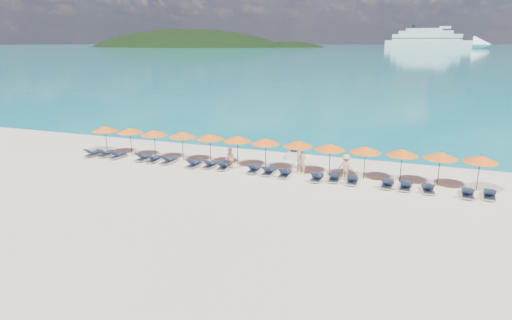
% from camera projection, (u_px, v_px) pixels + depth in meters
% --- Properties ---
extents(ground, '(1400.00, 1400.00, 0.00)m').
position_uv_depth(ground, '(239.00, 191.00, 25.98)').
color(ground, beige).
extents(sea, '(1600.00, 1300.00, 0.01)m').
position_uv_depth(sea, '(409.00, 47.00, 623.71)').
color(sea, '#1FA9B2').
rests_on(sea, ground).
extents(headland_main, '(374.00, 242.00, 126.50)m').
position_uv_depth(headland_main, '(188.00, 74.00, 623.44)').
color(headland_main, black).
rests_on(headland_main, ground).
extents(headland_small, '(162.00, 126.00, 85.50)m').
position_uv_depth(headland_small, '(291.00, 73.00, 591.67)').
color(headland_small, black).
rests_on(headland_small, ground).
extents(cruise_ship, '(120.93, 36.61, 33.25)m').
position_uv_depth(cruise_ship, '(437.00, 41.00, 518.71)').
color(cruise_ship, white).
rests_on(cruise_ship, ground).
extents(jetski, '(0.87, 2.24, 0.79)m').
position_uv_depth(jetski, '(295.00, 153.00, 33.61)').
color(jetski, silver).
rests_on(jetski, ground).
extents(beachgoer_a, '(0.63, 0.44, 1.67)m').
position_uv_depth(beachgoer_a, '(302.00, 162.00, 29.12)').
color(beachgoer_a, tan).
rests_on(beachgoer_a, ground).
extents(beachgoer_b, '(0.87, 0.78, 1.55)m').
position_uv_depth(beachgoer_b, '(230.00, 158.00, 30.36)').
color(beachgoer_b, tan).
rests_on(beachgoer_b, ground).
extents(beachgoer_c, '(1.22, 0.76, 1.75)m').
position_uv_depth(beachgoer_c, '(346.00, 167.00, 27.91)').
color(beachgoer_c, tan).
rests_on(beachgoer_c, ground).
extents(umbrella_0, '(2.10, 2.10, 2.28)m').
position_uv_depth(umbrella_0, '(105.00, 129.00, 34.38)').
color(umbrella_0, black).
rests_on(umbrella_0, ground).
extents(umbrella_1, '(2.10, 2.10, 2.28)m').
position_uv_depth(umbrella_1, '(130.00, 130.00, 33.77)').
color(umbrella_1, black).
rests_on(umbrella_1, ground).
extents(umbrella_2, '(2.10, 2.10, 2.28)m').
position_uv_depth(umbrella_2, '(154.00, 133.00, 32.90)').
color(umbrella_2, black).
rests_on(umbrella_2, ground).
extents(umbrella_3, '(2.10, 2.10, 2.28)m').
position_uv_depth(umbrella_3, '(182.00, 134.00, 32.25)').
color(umbrella_3, black).
rests_on(umbrella_3, ground).
extents(umbrella_4, '(2.10, 2.10, 2.28)m').
position_uv_depth(umbrella_4, '(210.00, 136.00, 31.55)').
color(umbrella_4, black).
rests_on(umbrella_4, ground).
extents(umbrella_5, '(2.10, 2.10, 2.28)m').
position_uv_depth(umbrella_5, '(237.00, 138.00, 30.91)').
color(umbrella_5, black).
rests_on(umbrella_5, ground).
extents(umbrella_6, '(2.10, 2.10, 2.28)m').
position_uv_depth(umbrella_6, '(266.00, 141.00, 30.09)').
color(umbrella_6, black).
rests_on(umbrella_6, ground).
extents(umbrella_7, '(2.10, 2.10, 2.28)m').
position_uv_depth(umbrella_7, '(298.00, 144.00, 29.38)').
color(umbrella_7, black).
rests_on(umbrella_7, ground).
extents(umbrella_8, '(2.10, 2.10, 2.28)m').
position_uv_depth(umbrella_8, '(330.00, 147.00, 28.50)').
color(umbrella_8, black).
rests_on(umbrella_8, ground).
extents(umbrella_9, '(2.10, 2.10, 2.28)m').
position_uv_depth(umbrella_9, '(366.00, 149.00, 27.81)').
color(umbrella_9, black).
rests_on(umbrella_9, ground).
extents(umbrella_10, '(2.10, 2.10, 2.28)m').
position_uv_depth(umbrella_10, '(402.00, 152.00, 27.11)').
color(umbrella_10, black).
rests_on(umbrella_10, ground).
extents(umbrella_11, '(2.10, 2.10, 2.28)m').
position_uv_depth(umbrella_11, '(441.00, 155.00, 26.38)').
color(umbrella_11, black).
rests_on(umbrella_11, ground).
extents(umbrella_12, '(2.10, 2.10, 2.28)m').
position_uv_depth(umbrella_12, '(481.00, 159.00, 25.59)').
color(umbrella_12, black).
rests_on(umbrella_12, ground).
extents(lounger_0, '(0.68, 1.72, 0.66)m').
position_uv_depth(lounger_0, '(93.00, 153.00, 33.88)').
color(lounger_0, silver).
rests_on(lounger_0, ground).
extents(lounger_1, '(0.63, 1.70, 0.66)m').
position_uv_depth(lounger_1, '(106.00, 153.00, 33.82)').
color(lounger_1, silver).
rests_on(lounger_1, ground).
extents(lounger_2, '(0.76, 1.74, 0.66)m').
position_uv_depth(lounger_2, '(118.00, 155.00, 33.31)').
color(lounger_2, silver).
rests_on(lounger_2, ground).
extents(lounger_3, '(0.62, 1.70, 0.66)m').
position_uv_depth(lounger_3, '(144.00, 157.00, 32.71)').
color(lounger_3, silver).
rests_on(lounger_3, ground).
extents(lounger_4, '(0.66, 1.71, 0.66)m').
position_uv_depth(lounger_4, '(154.00, 159.00, 32.27)').
color(lounger_4, silver).
rests_on(lounger_4, ground).
extents(lounger_5, '(0.79, 1.75, 0.66)m').
position_uv_depth(lounger_5, '(169.00, 160.00, 31.89)').
color(lounger_5, silver).
rests_on(lounger_5, ground).
extents(lounger_6, '(0.72, 1.73, 0.66)m').
position_uv_depth(lounger_6, '(194.00, 164.00, 31.00)').
color(lounger_6, silver).
rests_on(lounger_6, ground).
extents(lounger_7, '(0.76, 1.75, 0.66)m').
position_uv_depth(lounger_7, '(210.00, 164.00, 30.88)').
color(lounger_7, silver).
rests_on(lounger_7, ground).
extents(lounger_8, '(0.70, 1.73, 0.66)m').
position_uv_depth(lounger_8, '(224.00, 166.00, 30.47)').
color(lounger_8, silver).
rests_on(lounger_8, ground).
extents(lounger_9, '(0.65, 1.71, 0.66)m').
position_uv_depth(lounger_9, '(254.00, 169.00, 29.74)').
color(lounger_9, silver).
rests_on(lounger_9, ground).
extents(lounger_10, '(0.64, 1.71, 0.66)m').
position_uv_depth(lounger_10, '(269.00, 171.00, 29.28)').
color(lounger_10, silver).
rests_on(lounger_10, ground).
extents(lounger_11, '(0.68, 1.72, 0.66)m').
position_uv_depth(lounger_11, '(285.00, 173.00, 28.79)').
color(lounger_11, silver).
rests_on(lounger_11, ground).
extents(lounger_12, '(0.68, 1.72, 0.66)m').
position_uv_depth(lounger_12, '(317.00, 177.00, 27.97)').
color(lounger_12, silver).
rests_on(lounger_12, ground).
extents(lounger_13, '(0.75, 1.74, 0.66)m').
position_uv_depth(lounger_13, '(334.00, 177.00, 27.90)').
color(lounger_13, silver).
rests_on(lounger_13, ground).
extents(lounger_14, '(0.66, 1.71, 0.66)m').
position_uv_depth(lounger_14, '(352.00, 180.00, 27.41)').
color(lounger_14, silver).
rests_on(lounger_14, ground).
extents(lounger_15, '(0.77, 1.75, 0.66)m').
position_uv_depth(lounger_15, '(388.00, 184.00, 26.69)').
color(lounger_15, silver).
rests_on(lounger_15, ground).
extents(lounger_16, '(0.77, 1.75, 0.66)m').
position_uv_depth(lounger_16, '(406.00, 186.00, 26.30)').
color(lounger_16, silver).
rests_on(lounger_16, ground).
extents(lounger_17, '(0.78, 1.75, 0.66)m').
position_uv_depth(lounger_17, '(428.00, 188.00, 25.84)').
color(lounger_17, silver).
rests_on(lounger_17, ground).
extents(lounger_18, '(0.70, 1.73, 0.66)m').
position_uv_depth(lounger_18, '(468.00, 193.00, 25.04)').
color(lounger_18, silver).
rests_on(lounger_18, ground).
extents(lounger_19, '(0.79, 1.76, 0.66)m').
position_uv_depth(lounger_19, '(490.00, 194.00, 24.82)').
color(lounger_19, silver).
rests_on(lounger_19, ground).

